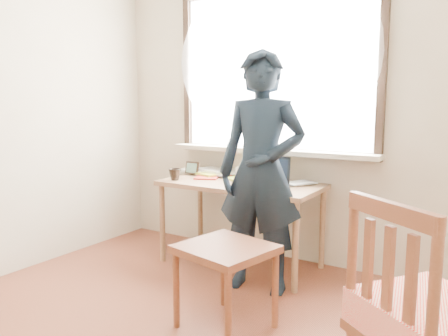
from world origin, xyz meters
The scene contains 13 objects.
room_shell centered at (-0.02, 0.20, 1.64)m, with size 3.52×4.02×2.61m.
desk centered at (-0.31, 1.63, 0.62)m, with size 1.29×0.65×0.69m.
laptop centered at (-0.05, 1.60, 0.74)m, with size 0.38×0.34×0.22m.
mug_white centered at (-0.41, 1.82, 0.74)m, with size 0.12×0.12×0.10m, color white.
mug_dark centered at (-0.83, 1.44, 0.74)m, with size 0.10×0.10×0.10m, color black.
mouse centered at (0.12, 1.53, 0.71)m, with size 0.08×0.06×0.03m, color black.
desk_clutter centered at (-0.54, 1.82, 0.71)m, with size 0.87×0.57×0.05m.
book_a centered at (-0.73, 1.88, 0.71)m, with size 0.22×0.30×0.03m, color white.
book_b centered at (0.05, 1.84, 0.70)m, with size 0.17×0.24×0.02m, color white.
picture_frame centered at (-0.87, 1.73, 0.75)m, with size 0.14×0.02×0.11m.
work_chair centered at (0.13, 0.69, 0.42)m, with size 0.58×0.56×0.50m.
side_chair centered at (1.25, 0.28, 0.52)m, with size 0.63×0.62×0.99m.
person centered at (0.04, 1.30, 0.84)m, with size 0.62×0.40×1.69m, color black.
Camera 1 is at (1.42, -1.39, 1.31)m, focal length 35.00 mm.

